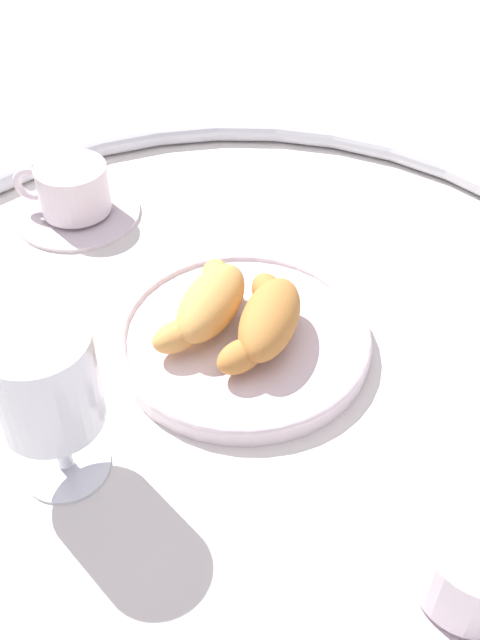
{
  "coord_description": "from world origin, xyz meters",
  "views": [
    {
      "loc": [
        -0.35,
        -0.31,
        0.48
      ],
      "look_at": [
        0.01,
        0.0,
        0.03
      ],
      "focal_mm": 42.02,
      "sensor_mm": 36.0,
      "label": 1
    }
  ],
  "objects": [
    {
      "name": "pastry_plate",
      "position": [
        0.01,
        0.0,
        0.01
      ],
      "size": [
        0.23,
        0.23,
        0.02
      ],
      "color": "silver",
      "rests_on": "ground_plane"
    },
    {
      "name": "ground_plane",
      "position": [
        0.0,
        0.0,
        0.0
      ],
      "size": [
        2.2,
        2.2,
        0.0
      ],
      "primitive_type": "plane",
      "color": "silver"
    },
    {
      "name": "croissant_small",
      "position": [
        -0.0,
        0.03,
        0.04
      ],
      "size": [
        0.13,
        0.09,
        0.04
      ],
      "color": "#D6994C",
      "rests_on": "pastry_plate"
    },
    {
      "name": "coffee_cup_near",
      "position": [
        0.04,
        0.27,
        0.03
      ],
      "size": [
        0.14,
        0.14,
        0.06
      ],
      "color": "silver",
      "rests_on": "ground_plane"
    },
    {
      "name": "coffee_cup_far",
      "position": [
        -0.07,
        -0.27,
        0.03
      ],
      "size": [
        0.14,
        0.14,
        0.06
      ],
      "color": "silver",
      "rests_on": "ground_plane"
    },
    {
      "name": "table_chrome_rim",
      "position": [
        0.0,
        0.0,
        0.01
      ],
      "size": [
        0.77,
        0.77,
        0.02
      ],
      "primitive_type": "torus",
      "color": "silver",
      "rests_on": "ground_plane"
    },
    {
      "name": "juice_glass_left",
      "position": [
        -0.18,
        0.02,
        0.09
      ],
      "size": [
        0.08,
        0.08,
        0.14
      ],
      "color": "white",
      "rests_on": "ground_plane"
    },
    {
      "name": "croissant_large",
      "position": [
        0.02,
        -0.02,
        0.04
      ],
      "size": [
        0.13,
        0.1,
        0.04
      ],
      "color": "#BC7A38",
      "rests_on": "pastry_plate"
    }
  ]
}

